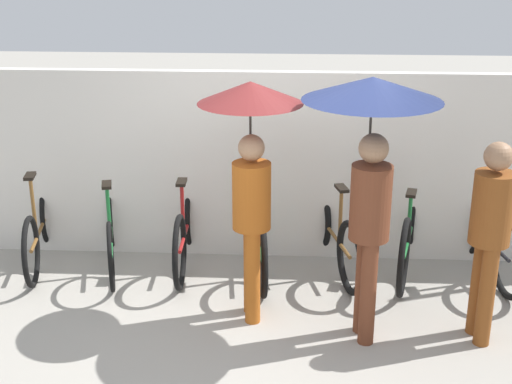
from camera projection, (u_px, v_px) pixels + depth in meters
name	position (u px, v px, depth m)	size (l,w,h in m)	color
ground_plane	(249.00, 347.00, 5.74)	(30.00, 30.00, 0.00)	#9E998E
back_wall	(261.00, 166.00, 7.12)	(12.41, 0.12, 1.90)	silver
parked_bicycle_0	(40.00, 228.00, 7.13)	(0.49, 1.67, 1.10)	black
parked_bicycle_1	(111.00, 232.00, 7.05)	(0.57, 1.65, 0.99)	black
parked_bicycle_2	(186.00, 230.00, 7.07)	(0.44, 1.70, 1.01)	black
parked_bicycle_3	(259.00, 235.00, 6.97)	(0.44, 1.77, 1.11)	black
parked_bicycle_4	(334.00, 234.00, 6.99)	(0.58, 1.70, 1.10)	black
parked_bicycle_5	(409.00, 233.00, 6.96)	(0.58, 1.79, 1.00)	black
parked_bicycle_6	(486.00, 237.00, 6.89)	(0.48, 1.68, 1.06)	black
pedestrian_leading	(251.00, 145.00, 5.77)	(0.86, 0.86, 2.04)	#B25619
pedestrian_center	(371.00, 134.00, 5.40)	(1.07, 1.07, 2.14)	brown
pedestrian_trailing	(490.00, 228.00, 5.54)	(0.32, 0.32, 1.68)	brown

